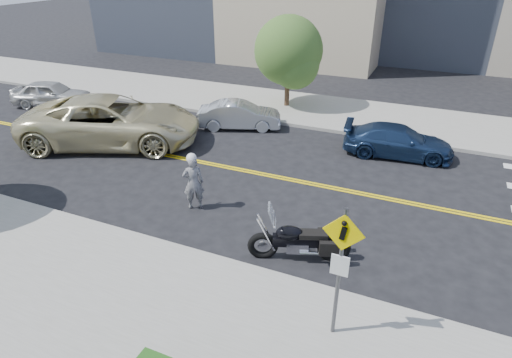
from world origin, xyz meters
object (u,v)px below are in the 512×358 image
at_px(parked_car_white, 51,94).
at_px(parked_car_silver, 240,115).
at_px(motorcyclist, 193,181).
at_px(suv, 112,121).
at_px(motorcycle, 300,233).
at_px(pedestrian_sign, 340,262).
at_px(parked_car_blue, 398,141).

relative_size(parked_car_white, parked_car_silver, 1.06).
xyz_separation_m(motorcyclist, suv, (-5.76, 3.13, 0.06)).
relative_size(motorcycle, parked_car_white, 0.66).
bearing_deg(parked_car_white, pedestrian_sign, -137.06).
relative_size(parked_car_white, parked_car_blue, 0.94).
height_order(parked_car_white, parked_car_blue, parked_car_white).
distance_m(motorcycle, parked_car_blue, 7.88).
distance_m(motorcycle, suv, 10.48).
xyz_separation_m(parked_car_white, parked_car_blue, (17.36, 0.76, -0.06)).
xyz_separation_m(pedestrian_sign, motorcycle, (-1.47, 2.23, -1.18)).
relative_size(pedestrian_sign, parked_car_white, 0.76).
bearing_deg(parked_car_white, motorcyclist, -135.02).
height_order(suv, parked_car_silver, suv).
height_order(pedestrian_sign, parked_car_white, pedestrian_sign).
bearing_deg(pedestrian_sign, parked_car_silver, 124.33).
height_order(pedestrian_sign, motorcyclist, pedestrian_sign).
bearing_deg(motorcycle, pedestrian_sign, -77.34).
relative_size(pedestrian_sign, parked_car_blue, 0.72).
bearing_deg(parked_car_silver, parked_car_white, 74.64).
xyz_separation_m(motorcycle, parked_car_white, (-15.87, 6.98, -0.12)).
xyz_separation_m(pedestrian_sign, parked_car_blue, (0.02, 9.96, -1.35)).
bearing_deg(parked_car_silver, parked_car_blue, -113.31).
distance_m(pedestrian_sign, parked_car_silver, 12.47).
relative_size(motorcyclist, parked_car_silver, 0.50).
bearing_deg(pedestrian_sign, parked_car_white, 152.04).
bearing_deg(parked_car_blue, pedestrian_sign, 173.17).
height_order(pedestrian_sign, parked_car_silver, pedestrian_sign).
xyz_separation_m(pedestrian_sign, suv, (-11.04, 6.48, -0.97)).
xyz_separation_m(motorcyclist, motorcycle, (3.81, -1.12, -0.15)).
bearing_deg(motorcyclist, parked_car_silver, -110.61).
bearing_deg(suv, parked_car_blue, -95.14).
bearing_deg(parked_car_blue, suv, 100.77).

